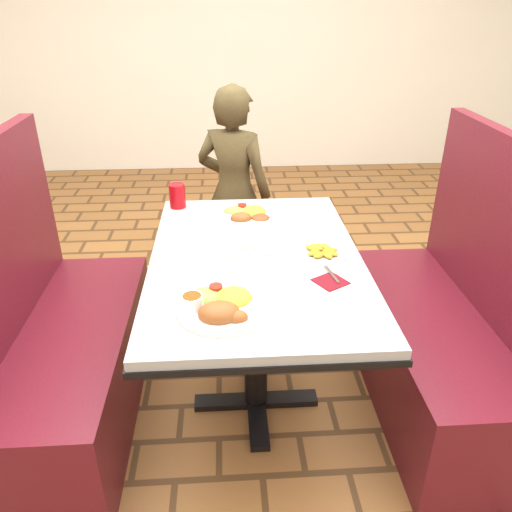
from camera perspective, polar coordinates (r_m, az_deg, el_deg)
name	(u,v)px	position (r m, az deg, el deg)	size (l,w,h in m)	color
dining_table	(256,278)	(1.95, 0.00, -2.50)	(0.81, 1.21, 0.75)	#A7AAAC
booth_bench_left	(63,352)	(2.24, -21.20, -10.21)	(0.47, 1.20, 1.17)	maroon
booth_bench_right	(441,337)	(2.32, 20.37, -8.66)	(0.47, 1.20, 1.17)	maroon
diner_person	(234,193)	(2.93, -2.52, 7.22)	(0.45, 0.29, 1.23)	brown
near_dinner_plate	(221,302)	(1.57, -4.03, -5.23)	(0.30, 0.30, 0.09)	white
far_dinner_plate	(247,213)	(2.23, -0.98, 4.98)	(0.27, 0.27, 0.07)	white
plantain_plate	(321,252)	(1.92, 7.49, 0.42)	(0.19, 0.19, 0.03)	white
maroon_napkin	(330,281)	(1.75, 8.51, -2.90)	(0.10, 0.10, 0.00)	#5B0D16
spoon_utensil	(331,273)	(1.80, 8.52, -1.92)	(0.01, 0.14, 0.00)	silver
red_tumbler	(177,196)	(2.37, -8.98, 6.82)	(0.07, 0.07, 0.11)	#AF0B12
paper_napkin	(352,323)	(1.55, 10.96, -7.55)	(0.18, 0.14, 0.01)	white
knife_utensil	(233,314)	(1.55, -2.61, -6.59)	(0.01, 0.19, 0.00)	#BABBBF
fork_utensil	(246,311)	(1.56, -1.11, -6.35)	(0.01, 0.16, 0.00)	silver
lettuce_shreds	(265,248)	(1.96, 1.05, 0.87)	(0.28, 0.32, 0.00)	#95BA4A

